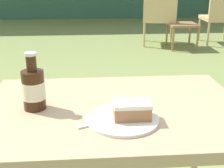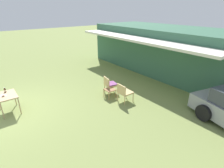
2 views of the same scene
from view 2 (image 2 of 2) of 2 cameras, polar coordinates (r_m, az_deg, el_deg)
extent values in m
plane|color=olive|center=(8.08, -30.08, -7.75)|extent=(60.00, 60.00, 0.00)
cube|color=#38664C|center=(12.07, 16.63, 11.02)|extent=(9.70, 4.00, 2.68)
cube|color=silver|center=(9.96, 7.94, 14.30)|extent=(9.22, 1.20, 0.12)
cylinder|color=black|center=(7.18, 27.78, -8.33)|extent=(0.63, 0.34, 0.60)
cylinder|color=tan|center=(8.29, 1.93, -1.95)|extent=(0.04, 0.04, 0.40)
cylinder|color=tan|center=(8.67, 0.43, -0.75)|extent=(0.04, 0.04, 0.40)
cylinder|color=tan|center=(8.09, -1.04, -2.61)|extent=(0.04, 0.04, 0.40)
cylinder|color=tan|center=(8.48, -2.45, -1.36)|extent=(0.04, 0.04, 0.40)
cube|color=tan|center=(8.29, -0.28, -0.23)|extent=(0.62, 0.62, 0.06)
cube|color=tan|center=(8.10, -1.82, 0.85)|extent=(0.53, 0.15, 0.37)
cube|color=#995193|center=(8.26, -0.28, 0.12)|extent=(0.55, 0.53, 0.05)
cylinder|color=tan|center=(7.66, 6.91, -4.39)|extent=(0.04, 0.04, 0.40)
cylinder|color=tan|center=(7.97, 4.62, -3.12)|extent=(0.04, 0.04, 0.40)
cylinder|color=tan|center=(7.38, 4.15, -5.44)|extent=(0.04, 0.04, 0.40)
cylinder|color=tan|center=(7.70, 1.89, -4.08)|extent=(0.04, 0.04, 0.40)
cube|color=tan|center=(7.57, 4.45, -2.71)|extent=(0.54, 0.55, 0.06)
cube|color=tan|center=(7.34, 3.05, -1.71)|extent=(0.53, 0.06, 0.37)
cube|color=#996B42|center=(7.90, -0.72, -1.81)|extent=(0.44, 0.44, 0.03)
cylinder|color=#996B42|center=(8.03, -2.67, -2.98)|extent=(0.03, 0.03, 0.37)
cylinder|color=#996B42|center=(7.74, -1.00, -4.01)|extent=(0.03, 0.03, 0.37)
cylinder|color=#996B42|center=(8.23, -0.45, -2.24)|extent=(0.03, 0.03, 0.37)
cylinder|color=#996B42|center=(7.96, 1.26, -3.21)|extent=(0.03, 0.03, 0.37)
cube|color=tan|center=(7.77, -31.15, -3.18)|extent=(0.95, 0.65, 0.04)
cylinder|color=tan|center=(7.52, -32.20, -7.46)|extent=(0.04, 0.04, 0.70)
cylinder|color=tan|center=(8.34, -29.15, -3.86)|extent=(0.04, 0.04, 0.70)
cylinder|color=tan|center=(7.56, -27.95, -6.36)|extent=(0.04, 0.04, 0.70)
cylinder|color=silver|center=(7.74, -31.99, -3.28)|extent=(0.24, 0.24, 0.01)
cube|color=#9E6B42|center=(7.70, -32.01, -3.18)|extent=(0.12, 0.08, 0.04)
cube|color=silver|center=(7.69, -32.05, -3.00)|extent=(0.12, 0.08, 0.01)
cylinder|color=#381E0F|center=(8.00, -31.54, -1.85)|extent=(0.08, 0.08, 0.14)
cylinder|color=#381E0F|center=(7.96, -31.69, -1.21)|extent=(0.04, 0.04, 0.06)
cylinder|color=silver|center=(7.95, -31.74, -0.99)|extent=(0.04, 0.04, 0.01)
cylinder|color=beige|center=(8.00, -31.54, -1.85)|extent=(0.08, 0.08, 0.06)
cube|color=silver|center=(7.80, -32.15, -3.14)|extent=(0.17, 0.08, 0.01)
camera|label=1|loc=(7.69, -39.47, -1.55)|focal=50.00mm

